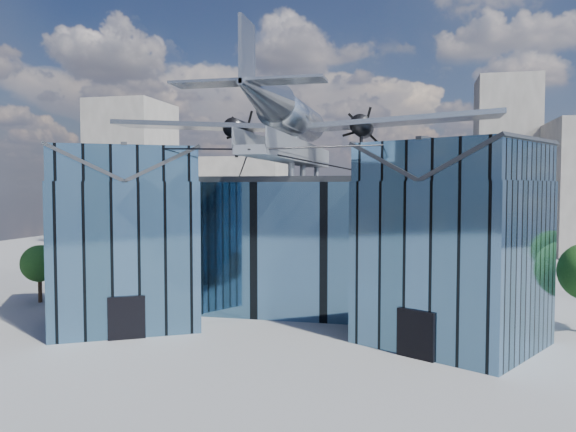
# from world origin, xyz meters

# --- Properties ---
(ground_plane) EXTENTS (120.00, 120.00, 0.00)m
(ground_plane) POSITION_xyz_m (0.00, 0.00, 0.00)
(ground_plane) COLOR gray
(museum) EXTENTS (32.88, 24.50, 17.60)m
(museum) POSITION_xyz_m (0.00, 5.82, 5.54)
(museum) COLOR #466E8F
(museum) RESTS_ON ground
(bg_towers) EXTENTS (77.00, 24.50, 26.00)m
(bg_towers) POSITION_xyz_m (1.45, 50.49, 10.01)
(bg_towers) COLOR gray
(bg_towers) RESTS_ON ground
(tree_side_w) EXTENTS (3.75, 3.75, 4.57)m
(tree_side_w) POSITION_xyz_m (-20.60, 3.79, 3.09)
(tree_side_w) COLOR #382516
(tree_side_w) RESTS_ON ground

